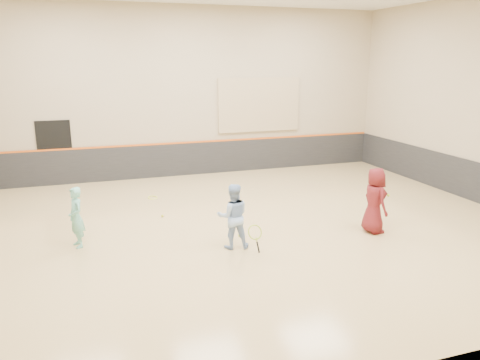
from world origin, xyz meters
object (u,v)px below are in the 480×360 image
object	(u,v)px
girl	(76,217)
spare_racket	(153,196)
instructor	(233,216)
young_man	(375,200)

from	to	relation	value
girl	spare_racket	bearing A→B (deg)	128.72
spare_racket	instructor	bearing A→B (deg)	-75.40
spare_racket	young_man	bearing A→B (deg)	-44.32
instructor	young_man	distance (m)	3.59
girl	instructor	size ratio (longest dim) A/B	0.93
girl	instructor	xyz separation A→B (m)	(3.34, -1.18, 0.05)
instructor	spare_racket	bearing A→B (deg)	-65.39
girl	spare_racket	xyz separation A→B (m)	(2.16, 3.32, -0.63)
young_man	girl	bearing A→B (deg)	79.61
young_man	spare_racket	xyz separation A→B (m)	(-4.76, 4.65, -0.75)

